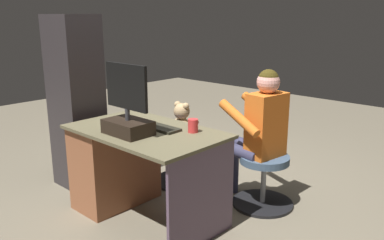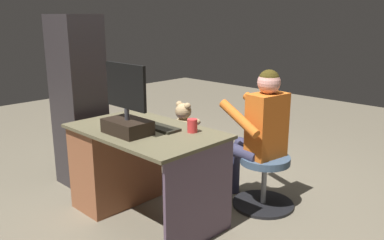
% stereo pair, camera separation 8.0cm
% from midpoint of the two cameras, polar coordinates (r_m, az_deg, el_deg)
% --- Properties ---
extents(ground_plane, '(10.00, 10.00, 0.00)m').
position_cam_midpoint_polar(ground_plane, '(3.61, -2.02, -11.37)').
color(ground_plane, '#6D6452').
extents(desk, '(1.22, 0.75, 0.74)m').
position_cam_midpoint_polar(desk, '(3.43, -10.58, -5.89)').
color(desk, brown).
rests_on(desk, ground_plane).
extents(monitor, '(0.43, 0.24, 0.52)m').
position_cam_midpoint_polar(monitor, '(2.96, -9.95, 0.71)').
color(monitor, black).
rests_on(monitor, desk).
extents(keyboard, '(0.42, 0.14, 0.02)m').
position_cam_midpoint_polar(keyboard, '(3.12, -5.80, -0.97)').
color(keyboard, black).
rests_on(keyboard, desk).
extents(computer_mouse, '(0.06, 0.10, 0.04)m').
position_cam_midpoint_polar(computer_mouse, '(3.32, -8.93, 0.05)').
color(computer_mouse, '#22212A').
rests_on(computer_mouse, desk).
extents(cup, '(0.08, 0.08, 0.10)m').
position_cam_midpoint_polar(cup, '(2.98, -0.63, -0.82)').
color(cup, red).
rests_on(cup, desk).
extents(tv_remote, '(0.09, 0.16, 0.02)m').
position_cam_midpoint_polar(tv_remote, '(3.21, -11.34, -0.77)').
color(tv_remote, black).
rests_on(tv_remote, desk).
extents(office_chair_teddy, '(0.55, 0.55, 0.45)m').
position_cam_midpoint_polar(office_chair_teddy, '(3.88, -2.03, -5.31)').
color(office_chair_teddy, black).
rests_on(office_chair_teddy, ground_plane).
extents(teddy_bear, '(0.25, 0.25, 0.35)m').
position_cam_midpoint_polar(teddy_bear, '(3.78, -1.94, -0.31)').
color(teddy_bear, tan).
rests_on(teddy_bear, office_chair_teddy).
extents(visitor_chair, '(0.52, 0.52, 0.45)m').
position_cam_midpoint_polar(visitor_chair, '(3.47, 9.53, -8.02)').
color(visitor_chair, black).
rests_on(visitor_chair, ground_plane).
extents(person, '(0.52, 0.53, 1.17)m').
position_cam_midpoint_polar(person, '(3.36, 8.67, -0.96)').
color(person, '#D1631F').
rests_on(person, ground_plane).
extents(equipment_rack, '(0.44, 0.36, 1.59)m').
position_cam_midpoint_polar(equipment_rack, '(3.86, -16.71, 2.31)').
color(equipment_rack, '#2E292B').
rests_on(equipment_rack, ground_plane).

